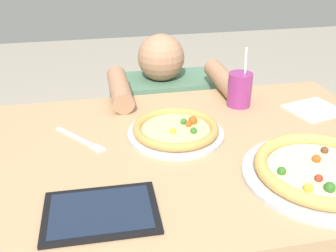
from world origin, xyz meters
name	(u,v)px	position (x,y,z in m)	size (l,w,h in m)	color
dining_table	(191,185)	(0.00, 0.00, 0.63)	(1.16, 0.78, 0.75)	tan
pizza_near	(320,171)	(0.26, -0.20, 0.77)	(0.37, 0.37, 0.04)	#B7B7BC
pizza_far	(176,130)	(-0.03, 0.08, 0.77)	(0.28, 0.28, 0.04)	#B7B7BC
drink_cup_colored	(240,89)	(0.22, 0.24, 0.81)	(0.08, 0.08, 0.20)	#8C2D72
paper_napkin	(314,109)	(0.45, 0.16, 0.75)	(0.16, 0.14, 0.00)	white
fork	(82,140)	(-0.29, 0.10, 0.75)	(0.14, 0.17, 0.00)	silver
tablet	(101,212)	(-0.26, -0.22, 0.75)	(0.24, 0.18, 0.01)	black
diner_seated	(162,148)	(0.03, 0.61, 0.40)	(0.45, 0.54, 0.90)	#333847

